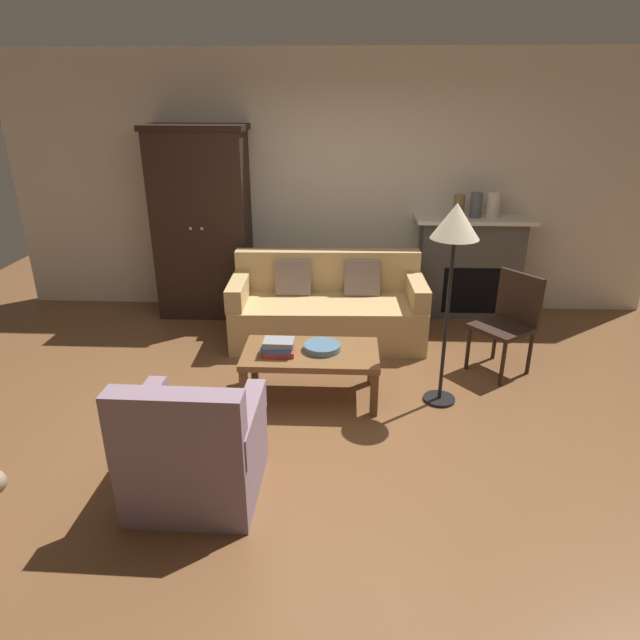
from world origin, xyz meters
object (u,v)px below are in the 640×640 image
at_px(fruit_bowl, 322,347).
at_px(mantel_vase_cream, 493,205).
at_px(mantel_vase_bronze, 459,206).
at_px(mantel_vase_slate, 476,205).
at_px(book_stack, 278,347).
at_px(couch, 327,309).
at_px(floor_lamp, 455,234).
at_px(side_chair_wooden, 509,317).
at_px(armoire, 203,224).
at_px(coffee_table, 311,357).
at_px(fireplace, 469,266).
at_px(armchair_near_left, 194,453).

bearing_deg(fruit_bowl, mantel_vase_cream, 47.83).
bearing_deg(mantel_vase_bronze, mantel_vase_slate, 0.00).
bearing_deg(book_stack, mantel_vase_slate, 46.72).
relative_size(couch, floor_lamp, 1.20).
xyz_separation_m(mantel_vase_bronze, mantel_vase_cream, (0.36, 0.00, 0.02)).
distance_m(mantel_vase_cream, side_chair_wooden, 1.55).
height_order(armoire, couch, armoire).
bearing_deg(mantel_vase_slate, fruit_bowl, -129.08).
relative_size(fruit_bowl, book_stack, 1.14).
distance_m(armoire, coffee_table, 2.38).
bearing_deg(couch, fireplace, 26.11).
xyz_separation_m(fruit_bowl, side_chair_wooden, (1.64, 0.56, 0.07)).
bearing_deg(coffee_table, mantel_vase_cream, 46.71).
relative_size(coffee_table, book_stack, 4.16).
xyz_separation_m(armoire, mantel_vase_slate, (2.95, 0.06, 0.22)).
distance_m(armoire, side_chair_wooden, 3.34).
height_order(fireplace, armchair_near_left, fireplace).
distance_m(book_stack, mantel_vase_bronze, 2.76).
bearing_deg(armchair_near_left, side_chair_wooden, 37.79).
height_order(book_stack, mantel_vase_cream, mantel_vase_cream).
bearing_deg(book_stack, side_chair_wooden, 18.49).
distance_m(fireplace, mantel_vase_slate, 0.68).
relative_size(fireplace, mantel_vase_bronze, 5.26).
xyz_separation_m(coffee_table, book_stack, (-0.25, -0.08, 0.12)).
bearing_deg(armoire, book_stack, -61.86).
xyz_separation_m(couch, mantel_vase_slate, (1.56, 0.74, 0.93)).
distance_m(couch, floor_lamp, 1.89).
relative_size(fruit_bowl, floor_lamp, 0.18).
height_order(fireplace, mantel_vase_cream, mantel_vase_cream).
xyz_separation_m(armoire, coffee_table, (1.30, -1.88, -0.67)).
distance_m(coffee_table, fruit_bowl, 0.13).
bearing_deg(armchair_near_left, armoire, 101.95).
bearing_deg(mantel_vase_cream, side_chair_wooden, -94.06).
bearing_deg(side_chair_wooden, mantel_vase_bronze, 101.01).
bearing_deg(fireplace, side_chair_wooden, -86.51).
bearing_deg(couch, mantel_vase_cream, 23.22).
bearing_deg(side_chair_wooden, fireplace, 93.49).
xyz_separation_m(fireplace, coffee_table, (-1.65, -1.96, -0.20)).
xyz_separation_m(armoire, book_stack, (1.05, -1.96, -0.55)).
bearing_deg(mantel_vase_bronze, fireplace, 5.69).
bearing_deg(fruit_bowl, couch, 89.85).
relative_size(fruit_bowl, mantel_vase_bronze, 1.25).
bearing_deg(armchair_near_left, couch, 73.37).
relative_size(fireplace, side_chair_wooden, 1.40).
relative_size(armoire, fruit_bowl, 6.87).
xyz_separation_m(couch, mantel_vase_cream, (1.74, 0.74, 0.94)).
distance_m(fireplace, mantel_vase_cream, 0.71).
bearing_deg(coffee_table, mantel_vase_slate, 49.66).
relative_size(couch, mantel_vase_bronze, 8.13).
bearing_deg(book_stack, fruit_bowl, 16.32).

